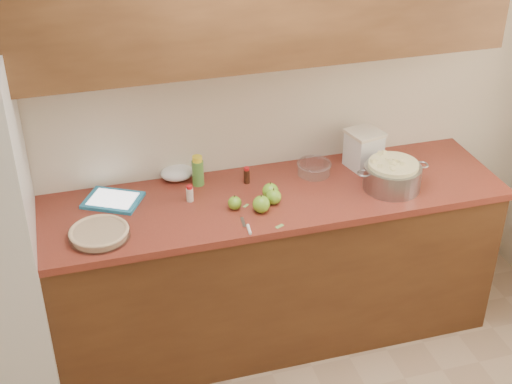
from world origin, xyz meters
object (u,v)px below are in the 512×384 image
object	(u,v)px
pie	(99,233)
tablet	(113,200)
colander	(392,176)
flour_canister	(364,149)

from	to	relation	value
pie	tablet	size ratio (longest dim) A/B	0.85
colander	flour_canister	world-z (taller)	flour_canister
flour_canister	tablet	size ratio (longest dim) A/B	0.63
pie	colander	size ratio (longest dim) A/B	0.73
flour_canister	tablet	world-z (taller)	flour_canister
colander	tablet	world-z (taller)	colander
pie	tablet	bearing A→B (deg)	72.61
flour_canister	pie	bearing A→B (deg)	-168.33
pie	flour_canister	size ratio (longest dim) A/B	1.36
flour_canister	tablet	distance (m)	1.37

